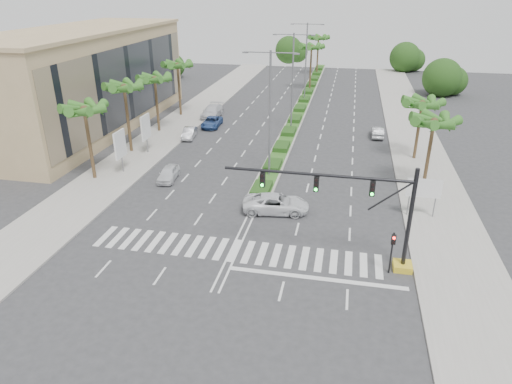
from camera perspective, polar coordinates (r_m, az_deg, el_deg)
ground at (r=32.75m, az=-2.71°, el=-7.31°), size 160.00×160.00×0.00m
footpath_right at (r=50.60m, az=20.13°, el=3.13°), size 6.00×120.00×0.15m
footpath_left at (r=54.71m, az=-13.15°, el=5.58°), size 6.00×120.00×0.15m
median at (r=74.26m, az=5.95°, el=11.06°), size 2.20×75.00×0.20m
median_grass at (r=74.23m, az=5.95°, el=11.15°), size 1.80×75.00×0.04m
building at (r=63.42m, az=-20.59°, el=12.81°), size 12.00×36.00×12.00m
signal_gantry at (r=30.31m, az=14.43°, el=-3.41°), size 12.60×1.20×7.20m
pedestrian_signal at (r=30.52m, az=16.69°, el=-6.54°), size 0.28×0.36×3.00m
direction_sign at (r=38.44m, az=20.24°, el=0.27°), size 2.70×0.11×3.40m
billboard_near at (r=46.74m, az=-16.63°, el=5.68°), size 0.18×2.10×4.35m
billboard_far at (r=51.84m, az=-13.63°, el=7.84°), size 0.18×2.10×4.35m
palm_left_near at (r=45.07m, az=-20.65°, el=9.41°), size 4.57×4.68×7.55m
palm_left_mid at (r=51.74m, az=-16.15°, el=12.25°), size 4.57×4.68×7.95m
palm_left_far at (r=58.92m, az=-12.54°, el=13.45°), size 4.57×4.68×7.35m
palm_left_end at (r=66.13m, az=-9.77°, el=15.18°), size 4.57×4.68×7.75m
palm_right_near at (r=43.00m, az=21.33°, el=7.96°), size 4.57×4.68×7.05m
palm_right_far at (r=50.73m, az=20.03°, el=10.16°), size 4.57×4.68×6.75m
palm_median_a at (r=82.82m, az=6.96°, el=17.38°), size 4.57×4.68×8.05m
palm_median_b at (r=97.68m, az=7.82°, el=18.41°), size 4.57×4.68×8.05m
streetlight_near at (r=42.81m, az=1.76°, el=10.39°), size 5.10×0.25×12.00m
streetlight_mid at (r=58.28m, az=4.59°, el=14.14°), size 5.10×0.25×12.00m
streetlight_far at (r=73.98m, az=6.27°, el=16.29°), size 5.10×0.25×12.00m
car_parked_a at (r=44.74m, az=-10.89°, el=2.29°), size 1.92×3.99×1.31m
car_parked_b at (r=56.98m, az=-8.35°, el=7.32°), size 1.83×3.99×1.27m
car_parked_c at (r=61.24m, az=-5.54°, el=8.69°), size 2.38×4.75×1.29m
car_parked_d at (r=65.79m, az=-5.52°, el=9.97°), size 2.37×5.70×1.65m
car_crossing at (r=37.69m, az=2.52°, el=-1.46°), size 5.76×3.23×1.52m
car_right at (r=58.73m, az=14.94°, el=7.29°), size 1.42×3.99×1.31m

